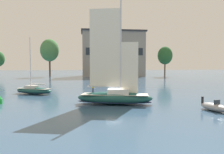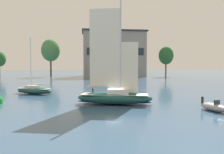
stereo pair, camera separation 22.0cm
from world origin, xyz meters
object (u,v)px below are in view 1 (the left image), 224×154
object	(u,v)px
sailboat_main	(115,96)
sailboat_moored_mid_channel	(34,90)
tree_shore_left	(165,56)
tree_shore_right	(50,50)
motor_tender	(214,107)

from	to	relation	value
sailboat_main	sailboat_moored_mid_channel	distance (m)	19.68
tree_shore_left	tree_shore_right	distance (m)	55.85
tree_shore_left	sailboat_main	world-z (taller)	sailboat_main
sailboat_moored_mid_channel	motor_tender	bearing A→B (deg)	-36.34
tree_shore_left	sailboat_main	distance (m)	78.34
tree_shore_right	motor_tender	size ratio (longest dim) A/B	4.11
sailboat_main	motor_tender	distance (m)	13.42
tree_shore_right	motor_tender	xyz separation A→B (m)	(32.64, -83.25, -12.19)
tree_shore_left	tree_shore_right	world-z (taller)	tree_shore_right
sailboat_moored_mid_channel	motor_tender	size ratio (longest dim) A/B	2.56
tree_shore_left	motor_tender	xyz separation A→B (m)	(-22.66, -75.87, -9.65)
sailboat_moored_mid_channel	motor_tender	world-z (taller)	sailboat_moored_mid_channel
tree_shore_left	sailboat_main	xyz separation A→B (m)	(-34.57, -69.73, -8.97)
tree_shore_left	motor_tender	distance (m)	79.77
tree_shore_right	sailboat_moored_mid_channel	xyz separation A→B (m)	(6.23, -63.82, -11.93)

